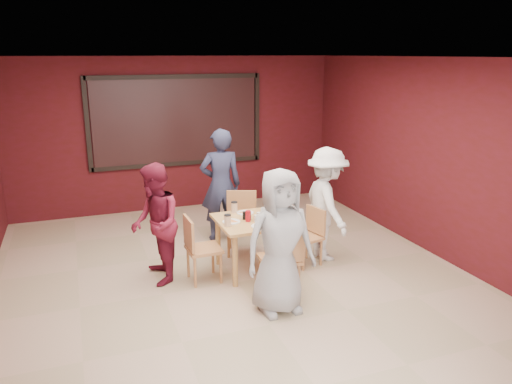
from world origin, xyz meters
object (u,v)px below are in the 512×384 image
object	(u,v)px
dining_table	(252,226)
chair_front	(282,256)
chair_left	(198,245)
diner_front	(280,242)
diner_left	(155,224)
chair_right	(310,233)
diner_right	(327,204)
chair_back	(241,218)
diner_back	(221,185)

from	to	relation	value
dining_table	chair_front	size ratio (longest dim) A/B	1.01
dining_table	chair_left	size ratio (longest dim) A/B	1.07
diner_front	diner_left	world-z (taller)	diner_front
chair_front	chair_right	bearing A→B (deg)	46.12
chair_front	diner_right	xyz separation A→B (m)	(1.06, 0.88, 0.28)
chair_back	chair_left	world-z (taller)	chair_back
dining_table	diner_right	distance (m)	1.14
chair_right	chair_front	bearing A→B (deg)	-133.88
dining_table	diner_back	size ratio (longest dim) A/B	0.53
chair_left	chair_right	size ratio (longest dim) A/B	1.09
dining_table	diner_front	world-z (taller)	diner_front
dining_table	chair_back	bearing A→B (deg)	83.22
diner_front	chair_right	bearing A→B (deg)	47.82
chair_front	diner_back	bearing A→B (deg)	93.09
diner_back	diner_right	world-z (taller)	diner_back
chair_front	chair_left	world-z (taller)	chair_front
dining_table	diner_left	world-z (taller)	diner_left
chair_back	chair_right	distance (m)	1.05
chair_back	diner_back	xyz separation A→B (m)	(-0.13, 0.60, 0.37)
chair_right	diner_left	distance (m)	2.11
dining_table	diner_back	bearing A→B (deg)	91.96
chair_right	diner_front	size ratio (longest dim) A/B	0.48
chair_front	diner_right	bearing A→B (deg)	39.79
diner_back	diner_right	size ratio (longest dim) A/B	1.09
chair_left	diner_back	xyz separation A→B (m)	(0.71, 1.37, 0.39)
diner_back	diner_right	distance (m)	1.72
chair_back	diner_back	distance (m)	0.72
chair_right	diner_left	size ratio (longest dim) A/B	0.52
dining_table	chair_left	bearing A→B (deg)	-175.34
chair_right	chair_back	bearing A→B (deg)	134.94
chair_left	diner_back	size ratio (longest dim) A/B	0.49
chair_front	diner_back	distance (m)	2.17
chair_left	diner_back	bearing A→B (deg)	62.57
dining_table	diner_right	bearing A→B (deg)	2.85
chair_right	diner_left	bearing A→B (deg)	175.26
chair_front	diner_front	size ratio (longest dim) A/B	0.56
chair_right	diner_back	world-z (taller)	diner_back
chair_left	chair_right	xyz separation A→B (m)	(1.58, 0.02, -0.04)
diner_left	diner_back	bearing A→B (deg)	135.69
chair_back	diner_right	xyz separation A→B (m)	(1.05, -0.65, 0.29)
diner_back	diner_right	xyz separation A→B (m)	(1.17, -1.25, -0.08)
diner_left	diner_right	size ratio (longest dim) A/B	0.96
diner_front	chair_left	bearing A→B (deg)	120.92
chair_front	diner_right	world-z (taller)	diner_right
dining_table	diner_back	world-z (taller)	diner_back
dining_table	chair_back	xyz separation A→B (m)	(0.08, 0.71, -0.13)
chair_front	chair_left	distance (m)	1.13
diner_front	chair_front	bearing A→B (deg)	60.51
chair_front	diner_left	xyz separation A→B (m)	(-1.32, 0.96, 0.25)
diner_back	chair_left	bearing A→B (deg)	69.87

